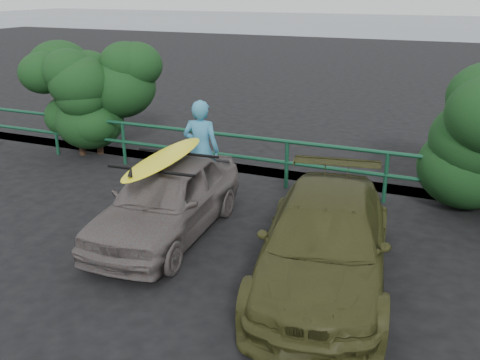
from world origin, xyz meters
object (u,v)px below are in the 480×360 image
(olive_vehicle, at_px, (325,242))
(man, at_px, (201,150))
(surfboard, at_px, (165,158))
(sedan, at_px, (167,199))
(guardrail, at_px, (242,158))

(olive_vehicle, bearing_deg, man, 134.67)
(surfboard, bearing_deg, man, 93.70)
(man, relative_size, surfboard, 0.77)
(sedan, bearing_deg, surfboard, -3.84)
(olive_vehicle, height_order, man, man)
(sedan, distance_m, surfboard, 0.72)
(guardrail, xyz_separation_m, man, (-0.35, -1.18, 0.46))
(olive_vehicle, distance_m, man, 3.76)
(guardrail, distance_m, olive_vehicle, 4.31)
(man, bearing_deg, guardrail, -114.71)
(sedan, distance_m, olive_vehicle, 2.85)
(guardrail, height_order, sedan, sedan)
(olive_vehicle, relative_size, man, 2.18)
(sedan, bearing_deg, olive_vehicle, -13.59)
(sedan, relative_size, olive_vehicle, 0.87)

